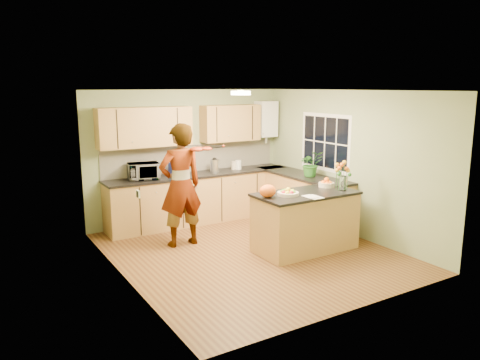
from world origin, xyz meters
TOP-DOWN VIEW (x-y plane):
  - floor at (0.00, 0.00)m, footprint 4.50×4.50m
  - ceiling at (0.00, 0.00)m, footprint 4.00×4.50m
  - wall_back at (0.00, 2.25)m, footprint 4.00×0.02m
  - wall_front at (0.00, -2.25)m, footprint 4.00×0.02m
  - wall_left at (-2.00, 0.00)m, footprint 0.02×4.50m
  - wall_right at (2.00, 0.00)m, footprint 0.02×4.50m
  - back_counter at (0.10, 1.95)m, footprint 3.64×0.62m
  - right_counter at (1.70, 0.85)m, footprint 0.62×2.24m
  - splashback at (0.10, 2.23)m, footprint 3.60×0.02m
  - upper_cabinets at (-0.18, 2.08)m, footprint 3.20×0.34m
  - boiler at (1.70, 2.09)m, footprint 0.40×0.30m
  - window_right at (1.99, 0.60)m, footprint 0.01×1.30m
  - light_switch at (-1.99, -0.60)m, footprint 0.02×0.09m
  - ceiling_lamp at (0.00, 0.30)m, footprint 0.30×0.30m
  - peninsula_island at (0.81, -0.33)m, footprint 1.62×0.83m
  - fruit_dish at (0.46, -0.33)m, footprint 0.33×0.33m
  - orange_bowl at (1.36, -0.18)m, footprint 0.26×0.26m
  - flower_vase at (1.41, -0.51)m, footprint 0.27×0.27m
  - orange_bag at (0.12, -0.28)m, footprint 0.28×0.24m
  - papers at (0.71, -0.63)m, footprint 0.20×0.28m
  - violinist at (-0.77, 0.89)m, footprint 0.74×0.49m
  - violin at (-0.57, 0.67)m, footprint 0.60×0.52m
  - microwave at (-1.01, 1.95)m, footprint 0.59×0.45m
  - blue_box at (-0.33, 1.96)m, footprint 0.33×0.25m
  - kettle at (0.40, 1.93)m, footprint 0.17×0.17m
  - jar_cream at (0.87, 2.00)m, footprint 0.12×0.12m
  - jar_white at (0.95, 1.95)m, footprint 0.13×0.13m
  - potted_plant at (1.70, 0.63)m, footprint 0.53×0.50m

SIDE VIEW (x-z plane):
  - floor at x=0.00m, z-range 0.00..0.00m
  - peninsula_island at x=0.81m, z-range 0.00..0.93m
  - back_counter at x=0.10m, z-range 0.00..0.94m
  - right_counter at x=1.70m, z-range 0.00..0.94m
  - papers at x=0.71m, z-range 0.93..0.94m
  - fruit_dish at x=0.46m, z-range 0.92..1.03m
  - orange_bowl at x=1.36m, z-range 0.92..1.07m
  - violinist at x=-0.77m, z-range 0.00..1.99m
  - jar_cream at x=0.87m, z-range 0.94..1.10m
  - orange_bag at x=0.12m, z-range 0.93..1.13m
  - jar_white at x=0.95m, z-range 0.94..1.12m
  - blue_box at x=-0.33m, z-range 0.94..1.19m
  - kettle at x=0.40m, z-range 0.91..1.24m
  - microwave at x=-1.01m, z-range 0.94..1.23m
  - potted_plant at x=1.70m, z-range 0.94..1.41m
  - splashback at x=0.10m, z-range 0.94..1.46m
  - wall_back at x=0.00m, z-range 0.00..2.50m
  - wall_front at x=0.00m, z-range 0.00..2.50m
  - wall_left at x=-2.00m, z-range 0.00..2.50m
  - wall_right at x=2.00m, z-range 0.00..2.50m
  - flower_vase at x=1.41m, z-range 1.01..1.52m
  - light_switch at x=-1.99m, z-range 1.26..1.34m
  - window_right at x=1.99m, z-range 1.02..2.08m
  - violin at x=-0.57m, z-range 1.52..1.67m
  - upper_cabinets at x=-0.18m, z-range 1.50..2.20m
  - boiler at x=1.70m, z-range 1.47..2.33m
  - ceiling_lamp at x=0.00m, z-range 2.43..2.50m
  - ceiling at x=0.00m, z-range 2.49..2.51m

